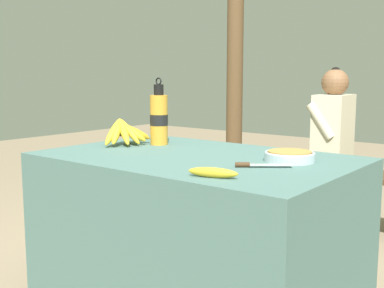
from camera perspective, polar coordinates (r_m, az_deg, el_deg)
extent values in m
cube|color=#4C706B|center=(2.21, 0.47, -10.44)|extent=(1.35, 0.88, 0.71)
sphere|color=#4C381E|center=(2.48, -8.47, 1.44)|extent=(0.05, 0.05, 0.05)
ellipsoid|color=gold|center=(2.42, -9.32, 1.45)|extent=(0.08, 0.17, 0.15)
ellipsoid|color=gold|center=(2.42, -8.90, 1.39)|extent=(0.11, 0.15, 0.13)
ellipsoid|color=gold|center=(2.42, -8.02, 1.46)|extent=(0.16, 0.10, 0.14)
ellipsoid|color=gold|center=(2.43, -7.41, 1.48)|extent=(0.15, 0.03, 0.14)
ellipsoid|color=gold|center=(2.46, -7.10, 1.47)|extent=(0.16, 0.11, 0.13)
ellipsoid|color=gold|center=(2.49, -6.90, 1.49)|extent=(0.14, 0.17, 0.12)
ellipsoid|color=gold|center=(2.53, -7.37, 1.58)|extent=(0.04, 0.18, 0.12)
cylinder|color=silver|center=(2.02, 11.49, -1.54)|extent=(0.21, 0.21, 0.03)
torus|color=silver|center=(2.01, 11.50, -1.07)|extent=(0.21, 0.21, 0.01)
cylinder|color=#BC8942|center=(2.01, 11.51, -0.95)|extent=(0.18, 0.18, 0.01)
cylinder|color=gold|center=(2.45, -3.94, 2.86)|extent=(0.09, 0.09, 0.25)
cylinder|color=black|center=(2.45, -3.94, 2.86)|extent=(0.09, 0.09, 0.06)
cylinder|color=black|center=(2.44, -3.97, 6.43)|extent=(0.05, 0.05, 0.05)
torus|color=black|center=(2.44, -3.98, 7.43)|extent=(0.04, 0.01, 0.04)
ellipsoid|color=gold|center=(1.66, 2.49, -3.39)|extent=(0.18, 0.09, 0.04)
cube|color=#BCBCC1|center=(1.87, 9.32, -2.45)|extent=(0.15, 0.12, 0.00)
cylinder|color=#472D19|center=(1.86, 5.99, -2.46)|extent=(0.06, 0.05, 0.02)
cube|color=brown|center=(3.41, 19.07, -3.42)|extent=(1.49, 0.32, 0.04)
cube|color=brown|center=(3.61, 8.54, -5.82)|extent=(0.06, 0.06, 0.38)
cube|color=brown|center=(3.82, 10.34, -5.11)|extent=(0.06, 0.06, 0.38)
cylinder|color=#232328|center=(3.48, 11.57, -6.13)|extent=(0.09, 0.09, 0.42)
cylinder|color=#232328|center=(3.39, 13.55, -2.80)|extent=(0.31, 0.11, 0.09)
cylinder|color=#232328|center=(3.65, 12.69, -5.50)|extent=(0.09, 0.09, 0.42)
cylinder|color=#232328|center=(3.57, 14.59, -2.31)|extent=(0.31, 0.11, 0.09)
cube|color=beige|center=(3.40, 16.37, 1.33)|extent=(0.23, 0.36, 0.51)
cylinder|color=beige|center=(3.25, 15.07, 2.64)|extent=(0.21, 0.08, 0.25)
cylinder|color=beige|center=(3.56, 16.75, 3.02)|extent=(0.21, 0.08, 0.25)
sphere|color=brown|center=(3.38, 16.60, 7.01)|extent=(0.18, 0.18, 0.18)
sphere|color=black|center=(3.38, 16.64, 8.16)|extent=(0.07, 0.07, 0.07)
cylinder|color=brown|center=(4.23, 5.11, 9.74)|extent=(0.14, 0.14, 2.36)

